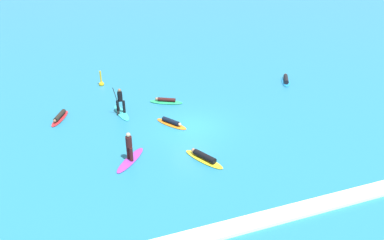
{
  "coord_description": "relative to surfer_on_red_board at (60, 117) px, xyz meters",
  "views": [
    {
      "loc": [
        -7.48,
        -20.92,
        11.99
      ],
      "look_at": [
        0.0,
        0.0,
        0.5
      ],
      "focal_mm": 35.74,
      "sensor_mm": 36.0,
      "label": 1
    }
  ],
  "objects": [
    {
      "name": "surfer_on_purple_board",
      "position": [
        3.52,
        -6.71,
        0.38
      ],
      "size": [
        2.3,
        2.53,
        1.8
      ],
      "rotation": [
        0.0,
        0.0,
        4.0
      ],
      "color": "purple",
      "rests_on": "ground_plane"
    },
    {
      "name": "wave_crest",
      "position": [
        8.18,
        -13.64,
        -0.07
      ],
      "size": [
        18.32,
        0.9,
        0.18
      ],
      "primitive_type": "cube",
      "color": "white",
      "rests_on": "ground_plane"
    },
    {
      "name": "surfer_on_yellow_board",
      "position": [
        7.47,
        -8.05,
        0.01
      ],
      "size": [
        1.82,
        2.76,
        0.44
      ],
      "rotation": [
        0.0,
        0.0,
        2.03
      ],
      "color": "yellow",
      "rests_on": "ground_plane"
    },
    {
      "name": "surfer_on_red_board",
      "position": [
        0.0,
        0.0,
        0.0
      ],
      "size": [
        1.55,
        2.45,
        0.41
      ],
      "rotation": [
        0.0,
        0.0,
        4.27
      ],
      "color": "red",
      "rests_on": "ground_plane"
    },
    {
      "name": "ground_plane",
      "position": [
        8.18,
        -4.08,
        -0.16
      ],
      "size": [
        120.0,
        120.0,
        0.0
      ],
      "primitive_type": "plane",
      "color": "teal",
      "rests_on": "ground"
    },
    {
      "name": "surfer_on_green_board",
      "position": [
        7.62,
        0.17,
        -0.03
      ],
      "size": [
        2.56,
        1.85,
        0.38
      ],
      "rotation": [
        0.0,
        0.0,
        2.65
      ],
      "color": "#23B266",
      "rests_on": "ground_plane"
    },
    {
      "name": "surfer_on_orange_board",
      "position": [
        6.99,
        -3.32,
        -0.02
      ],
      "size": [
        1.89,
        2.44,
        0.38
      ],
      "rotation": [
        0.0,
        0.0,
        5.28
      ],
      "color": "orange",
      "rests_on": "ground_plane"
    },
    {
      "name": "surfer_on_teal_board",
      "position": [
        4.13,
        -0.56,
        0.38
      ],
      "size": [
        0.97,
        2.76,
        2.14
      ],
      "rotation": [
        0.0,
        0.0,
        4.84
      ],
      "color": "#33C6CC",
      "rests_on": "ground_plane"
    },
    {
      "name": "surfer_on_blue_board",
      "position": [
        18.38,
        0.82,
        0.02
      ],
      "size": [
        1.8,
        2.52,
        0.44
      ],
      "rotation": [
        0.0,
        0.0,
        1.07
      ],
      "color": "#1E8CD1",
      "rests_on": "ground_plane"
    },
    {
      "name": "marker_buoy",
      "position": [
        3.54,
        5.25,
        0.07
      ],
      "size": [
        0.42,
        0.42,
        1.36
      ],
      "color": "yellow",
      "rests_on": "ground_plane"
    }
  ]
}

